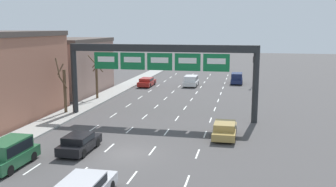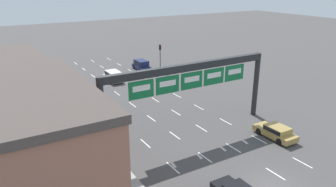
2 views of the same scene
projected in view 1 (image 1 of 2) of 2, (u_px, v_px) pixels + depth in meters
ground_plane at (126, 154)px, 26.52m from camera, size 220.00×220.00×0.00m
sidewalk_left at (5, 144)px, 28.43m from camera, size 2.80×110.00×0.15m
lane_dashes at (166, 112)px, 39.54m from camera, size 10.02×67.00×0.01m
sign_gantry at (160, 61)px, 36.07m from camera, size 18.68×0.70×7.22m
building_far at (63, 65)px, 51.25m from camera, size 10.19×13.08×7.37m
car_black at (79, 142)px, 26.83m from camera, size 1.83×4.12×1.31m
car_gold at (225, 129)px, 30.34m from camera, size 1.84×4.34×1.30m
suv_green at (9, 152)px, 23.80m from camera, size 1.85×4.29×1.83m
suv_white at (191, 80)px, 56.69m from camera, size 1.99×3.93×1.62m
car_red at (147, 82)px, 56.73m from camera, size 1.88×4.59×1.29m
suv_navy at (237, 78)px, 59.20m from camera, size 1.82×4.00×1.70m
traffic_light_near_gantry at (254, 65)px, 56.11m from camera, size 0.30×0.35×4.51m
tree_bare_closest at (64, 88)px, 38.38m from camera, size 1.45×1.56×5.62m
tree_bare_second at (97, 75)px, 46.11m from camera, size 1.73×1.75×5.34m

